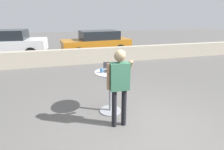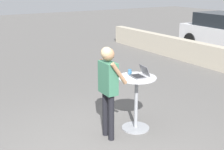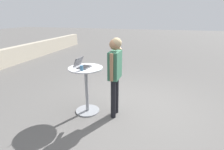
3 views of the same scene
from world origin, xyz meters
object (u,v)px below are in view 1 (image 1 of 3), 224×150
laptop (110,69)px  parked_car_further_down (11,43)px  standing_person (119,79)px  cafe_table (110,87)px  parked_car_near_street (97,42)px  coffee_mug (102,70)px

laptop → parked_car_further_down: (-4.10, 7.70, -0.32)m
laptop → standing_person: 0.73m
cafe_table → standing_person: standing_person is taller
standing_person → parked_car_near_street: standing_person is taller
parked_car_near_street → parked_car_further_down: size_ratio=1.12×
standing_person → parked_car_further_down: 9.39m
standing_person → parked_car_further_down: bearing=116.0°
parked_car_near_street → parked_car_further_down: parked_car_further_down is taller
coffee_mug → parked_car_near_street: 7.23m
coffee_mug → parked_car_near_street: (1.20, 7.11, -0.37)m
laptop → parked_car_further_down: 8.73m
laptop → parked_car_near_street: size_ratio=0.08×
standing_person → parked_car_further_down: standing_person is taller
coffee_mug → parked_car_further_down: size_ratio=0.03×
parked_car_near_street → parked_car_further_down: (-5.09, 0.67, 0.04)m
coffee_mug → parked_car_further_down: parked_car_further_down is taller
coffee_mug → parked_car_further_down: (-3.88, 7.78, -0.33)m
cafe_table → laptop: size_ratio=3.07×
parked_car_near_street → parked_car_further_down: 5.13m
standing_person → parked_car_near_street: (0.96, 7.76, -0.36)m
coffee_mug → parked_car_near_street: bearing=80.4°
coffee_mug → laptop: bearing=20.8°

